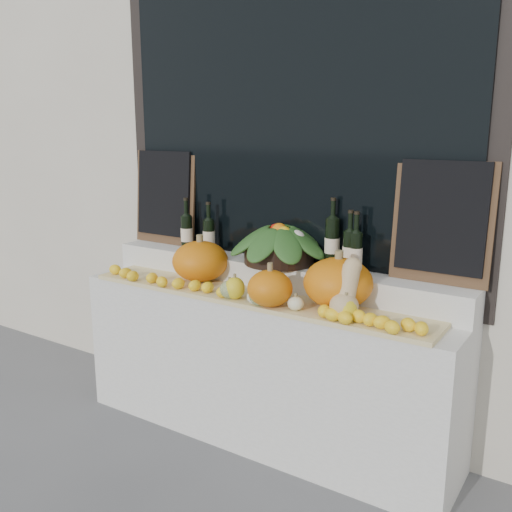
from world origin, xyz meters
TOP-DOWN VIEW (x-y plane):
  - storefront_facade at (0.00, 2.25)m, footprint 7.00×0.94m
  - display_sill at (0.00, 1.52)m, footprint 2.30×0.55m
  - rear_tier at (0.00, 1.68)m, footprint 2.30×0.25m
  - straw_bedding at (0.00, 1.40)m, footprint 2.10×0.32m
  - pumpkin_left at (-0.43, 1.49)m, footprint 0.45×0.45m
  - pumpkin_right at (0.49, 1.47)m, footprint 0.43×0.43m
  - pumpkin_center at (0.19, 1.30)m, footprint 0.30×0.30m
  - butternut_squash at (0.59, 1.35)m, footprint 0.14×0.21m
  - decorative_gourds at (0.18, 1.30)m, footprint 0.79×0.15m
  - lemon_heap at (0.00, 1.29)m, footprint 2.20×0.16m
  - produce_bowl at (0.02, 1.66)m, footprint 0.62×0.62m
  - wine_bottle_far_left at (-0.65, 1.64)m, footprint 0.08×0.08m
  - wine_bottle_near_left at (-0.50, 1.68)m, footprint 0.08×0.08m
  - wine_bottle_tall at (0.33, 1.72)m, footprint 0.08×0.08m
  - wine_bottle_near_right at (0.50, 1.66)m, footprint 0.08×0.08m
  - wine_bottle_far_right at (0.46, 1.66)m, footprint 0.08×0.08m
  - chalkboard_left at (-0.92, 1.74)m, footprint 0.50×0.08m
  - chalkboard_right at (0.92, 1.74)m, footprint 0.50×0.08m

SIDE VIEW (x-z plane):
  - display_sill at x=0.00m, z-range 0.00..0.88m
  - straw_bedding at x=0.00m, z-range 0.88..0.90m
  - lemon_heap at x=0.00m, z-range 0.91..0.97m
  - decorative_gourds at x=0.18m, z-range 0.89..1.03m
  - rear_tier at x=0.00m, z-range 0.88..1.04m
  - pumpkin_center at x=0.19m, z-range 0.91..1.10m
  - pumpkin_left at x=-0.43m, z-range 0.91..1.15m
  - butternut_squash at x=0.59m, z-range 0.88..1.17m
  - pumpkin_right at x=0.49m, z-range 0.91..1.17m
  - wine_bottle_near_left at x=-0.50m, z-range 0.99..1.31m
  - wine_bottle_far_left at x=-0.65m, z-range 0.99..1.33m
  - produce_bowl at x=0.02m, z-range 1.04..1.28m
  - wine_bottle_near_right at x=0.50m, z-range 0.99..1.33m
  - wine_bottle_far_right at x=0.46m, z-range 0.99..1.34m
  - wine_bottle_tall at x=0.33m, z-range 0.99..1.39m
  - chalkboard_left at x=-0.92m, z-range 1.05..1.67m
  - chalkboard_right at x=0.92m, z-range 1.05..1.67m
  - storefront_facade at x=0.00m, z-range 0.00..4.50m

